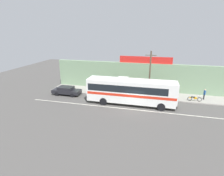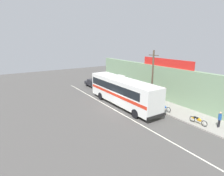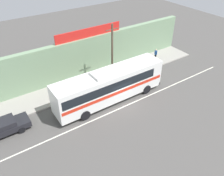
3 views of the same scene
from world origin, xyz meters
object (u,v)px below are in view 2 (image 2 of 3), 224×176
object	(u,v)px
parked_car	(94,83)
pedestrian_far_left	(220,118)
intercity_bus	(122,90)
motorcycle_black	(198,120)
utility_pole	(152,78)
motorcycle_orange	(164,107)

from	to	relation	value
parked_car	pedestrian_far_left	size ratio (longest dim) A/B	2.85
intercity_bus	motorcycle_black	bearing A→B (deg)	18.67
utility_pole	motorcycle_black	world-z (taller)	utility_pole
motorcycle_orange	pedestrian_far_left	world-z (taller)	pedestrian_far_left
motorcycle_black	motorcycle_orange	world-z (taller)	same
intercity_bus	motorcycle_orange	size ratio (longest dim) A/B	6.21
parked_car	utility_pole	xyz separation A→B (m)	(12.94, 1.67, 3.06)
parked_car	motorcycle_black	bearing A→B (deg)	5.06
intercity_bus	utility_pole	world-z (taller)	utility_pole
intercity_bus	utility_pole	distance (m)	4.19
pedestrian_far_left	utility_pole	bearing A→B (deg)	-171.98
motorcycle_orange	parked_car	bearing A→B (deg)	-173.73
parked_car	motorcycle_black	xyz separation A→B (m)	(19.53, 1.73, -0.17)
intercity_bus	parked_car	bearing A→B (deg)	172.94
utility_pole	motorcycle_orange	bearing A→B (deg)	-0.04
intercity_bus	pedestrian_far_left	xyz separation A→B (m)	(10.49, 4.11, -1.00)
motorcycle_black	parked_car	bearing A→B (deg)	-174.94
intercity_bus	parked_car	size ratio (longest dim) A/B	2.68
motorcycle_orange	pedestrian_far_left	distance (m)	6.03
intercity_bus	utility_pole	bearing A→B (deg)	51.10
parked_car	utility_pole	bearing A→B (deg)	7.33
pedestrian_far_left	motorcycle_black	bearing A→B (deg)	-144.48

